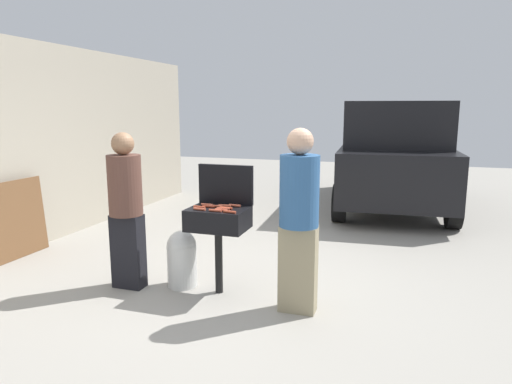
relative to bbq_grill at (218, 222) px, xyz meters
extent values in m
plane|color=#9E998E|center=(0.16, 0.10, -0.76)|extent=(24.00, 24.00, 0.00)
cube|color=#B2A893|center=(-3.17, 1.10, 0.64)|extent=(0.24, 8.00, 2.81)
cylinder|color=black|center=(0.00, 0.00, -0.42)|extent=(0.08, 0.08, 0.68)
cube|color=black|center=(0.00, 0.00, 0.03)|extent=(0.60, 0.44, 0.22)
cube|color=black|center=(0.00, 0.22, 0.35)|extent=(0.60, 0.05, 0.42)
cylinder|color=#B74C33|center=(0.04, -0.15, 0.15)|extent=(0.13, 0.03, 0.03)
cylinder|color=#C6593D|center=(0.04, 0.08, 0.15)|extent=(0.13, 0.04, 0.03)
cylinder|color=#AD4228|center=(-0.10, 0.01, 0.15)|extent=(0.13, 0.03, 0.03)
cylinder|color=#C6593D|center=(-0.03, 0.03, 0.15)|extent=(0.13, 0.03, 0.03)
cylinder|color=#C6593D|center=(-0.15, 0.07, 0.15)|extent=(0.13, 0.03, 0.03)
cylinder|color=#B74C33|center=(0.08, -0.11, 0.15)|extent=(0.13, 0.03, 0.03)
cylinder|color=#AD4228|center=(-0.18, -0.06, 0.15)|extent=(0.13, 0.04, 0.03)
cylinder|color=#AD4228|center=(0.19, -0.17, 0.15)|extent=(0.13, 0.04, 0.03)
cylinder|color=#C6593D|center=(-0.14, -0.14, 0.15)|extent=(0.13, 0.04, 0.03)
cylinder|color=#C6593D|center=(0.14, 0.12, 0.15)|extent=(0.13, 0.04, 0.03)
cylinder|color=#B74C33|center=(0.08, -0.06, 0.15)|extent=(0.13, 0.04, 0.03)
cylinder|color=#AD4228|center=(0.09, -0.02, 0.15)|extent=(0.13, 0.03, 0.03)
cylinder|color=silver|center=(-0.45, 0.04, -0.53)|extent=(0.32, 0.32, 0.46)
sphere|color=silver|center=(-0.45, 0.04, -0.30)|extent=(0.31, 0.31, 0.31)
cube|color=black|center=(-0.98, -0.16, -0.36)|extent=(0.33, 0.18, 0.80)
cylinder|color=brown|center=(-0.98, -0.16, 0.35)|extent=(0.35, 0.35, 0.63)
sphere|color=#936B4C|center=(-0.98, -0.16, 0.79)|extent=(0.23, 0.23, 0.23)
cube|color=gray|center=(0.88, -0.18, -0.35)|extent=(0.35, 0.19, 0.83)
cylinder|color=#2D598C|center=(0.88, -0.18, 0.40)|extent=(0.37, 0.37, 0.66)
sphere|color=tan|center=(0.88, -0.18, 0.85)|extent=(0.24, 0.24, 0.24)
cube|color=black|center=(1.58, 5.04, 0.01)|extent=(2.17, 4.51, 0.90)
cube|color=black|center=(1.59, 4.84, 0.86)|extent=(1.92, 2.70, 0.80)
cylinder|color=black|center=(2.58, 3.56, -0.44)|extent=(0.26, 0.65, 0.64)
cylinder|color=black|center=(0.78, 3.45, -0.44)|extent=(0.26, 0.65, 0.64)
cylinder|color=black|center=(2.39, 6.64, -0.44)|extent=(0.26, 0.65, 0.64)
cylinder|color=black|center=(0.58, 6.52, -0.44)|extent=(0.26, 0.65, 0.64)
cube|color=brown|center=(-2.92, 0.29, -0.26)|extent=(0.10, 0.90, 1.00)
camera|label=1|loc=(1.77, -4.22, 1.15)|focal=32.20mm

